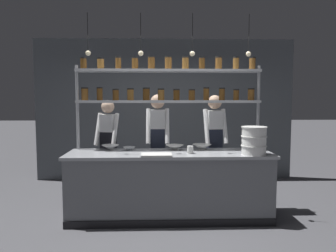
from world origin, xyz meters
The scene contains 15 objects.
ground_plane centered at (0.00, 0.00, 0.00)m, with size 40.00×40.00×0.00m, color #4C4C51.
back_wall centered at (0.00, 2.23, 1.42)m, with size 5.20×0.12×2.84m, color #4C5156.
prep_counter centered at (0.00, 0.00, 0.46)m, with size 2.80×0.76×0.92m.
spice_shelf_unit centered at (0.00, 0.33, 1.81)m, with size 2.69×0.28×2.27m.
chef_left centered at (-0.95, 0.78, 0.94)m, with size 0.41×0.34×1.63m.
chef_center centered at (-0.16, 0.63, 1.00)m, with size 0.36×0.30×1.72m.
chef_right centered at (0.73, 0.63, 0.99)m, with size 0.38×0.31×1.71m.
container_stack centered at (1.10, -0.22, 1.11)m, with size 0.34×0.34×0.37m.
cutting_board centered at (-0.18, -0.25, 0.93)m, with size 0.40×0.26×0.02m.
prep_bowl_near_left centered at (-0.85, 0.27, 0.95)m, with size 0.25×0.25×0.07m.
prep_bowl_center_front centered at (0.08, 0.22, 0.95)m, with size 0.26×0.26×0.07m.
prep_bowl_center_back centered at (0.48, 0.23, 0.96)m, with size 0.28×0.28×0.08m.
prep_bowl_near_right centered at (-0.57, 0.20, 0.94)m, with size 0.18×0.18×0.05m.
serving_cup_front centered at (0.27, -0.09, 0.97)m, with size 0.08×0.08×0.10m.
pendant_light_row centered at (-0.02, 0.00, 2.28)m, with size 2.22×0.07×0.56m.
Camera 1 is at (-0.18, -4.45, 1.67)m, focal length 35.00 mm.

